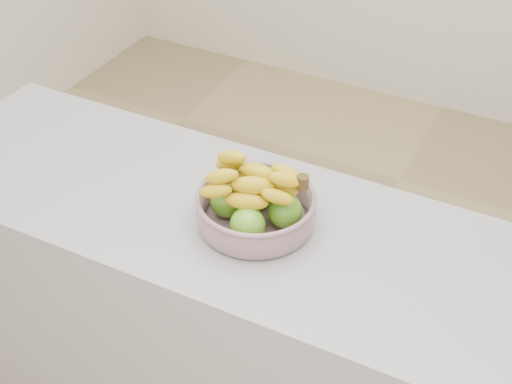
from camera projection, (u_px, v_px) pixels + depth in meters
ground at (293, 361)px, 2.59m from camera, size 4.00×4.00×0.00m
counter at (253, 339)px, 2.09m from camera, size 2.00×0.60×0.90m
fruit_bowl at (256, 206)px, 1.78m from camera, size 0.30×0.30×0.17m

